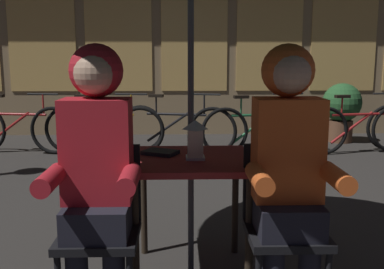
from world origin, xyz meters
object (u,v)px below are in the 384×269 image
(cafe_table, at_px, (191,174))
(bicycle_fifth, at_px, (360,129))
(person_right_hooded, at_px, (288,155))
(bicycle_second, at_px, (104,129))
(chair_right, at_px, (283,219))
(person_left_hooded, at_px, (97,156))
(bicycle_fourth, at_px, (260,129))
(potted_plant, at_px, (342,107))
(lantern, at_px, (195,139))
(book, at_px, (160,152))
(bicycle_third, at_px, (176,129))
(chair_left, at_px, (101,220))
(bicycle_nearest, at_px, (18,128))

(cafe_table, height_order, bicycle_fifth, bicycle_fifth)
(person_right_hooded, xyz_separation_m, bicycle_second, (-1.58, 3.99, -0.50))
(chair_right, xyz_separation_m, person_left_hooded, (-0.96, -0.06, 0.36))
(bicycle_fourth, relative_size, potted_plant, 1.80)
(chair_right, distance_m, bicycle_second, 4.24)
(lantern, distance_m, bicycle_second, 3.81)
(book, bearing_deg, bicycle_fifth, 78.65)
(person_right_hooded, xyz_separation_m, bicycle_third, (-0.59, 3.99, -0.50))
(chair_right, relative_size, bicycle_fifth, 0.52)
(chair_right, relative_size, bicycle_fourth, 0.52)
(bicycle_second, xyz_separation_m, book, (0.91, -3.47, 0.41))
(cafe_table, relative_size, book, 3.70)
(person_left_hooded, height_order, bicycle_second, person_left_hooded)
(chair_left, distance_m, bicycle_nearest, 4.40)
(bicycle_third, xyz_separation_m, potted_plant, (2.57, 0.77, 0.20))
(cafe_table, xyz_separation_m, bicycle_fifth, (2.42, 3.48, -0.29))
(bicycle_nearest, distance_m, book, 4.14)
(bicycle_third, bearing_deg, bicycle_nearest, 178.09)
(lantern, xyz_separation_m, bicycle_third, (-0.13, 3.60, -0.51))
(bicycle_third, bearing_deg, potted_plant, 16.71)
(lantern, relative_size, person_left_hooded, 0.17)
(bicycle_fourth, xyz_separation_m, bicycle_fifth, (1.38, 0.01, 0.00))
(chair_left, bearing_deg, potted_plant, 57.92)
(cafe_table, bearing_deg, bicycle_nearest, 122.24)
(chair_left, bearing_deg, bicycle_nearest, 114.35)
(chair_right, height_order, book, chair_right)
(person_right_hooded, xyz_separation_m, potted_plant, (1.99, 4.76, -0.30))
(bicycle_third, bearing_deg, bicycle_fourth, -4.58)
(person_right_hooded, distance_m, book, 0.85)
(book, bearing_deg, potted_plant, 84.20)
(bicycle_second, relative_size, bicycle_fourth, 1.01)
(bicycle_fifth, distance_m, potted_plant, 0.88)
(cafe_table, bearing_deg, bicycle_second, 107.16)
(bicycle_second, relative_size, bicycle_third, 1.02)
(cafe_table, relative_size, potted_plant, 0.80)
(cafe_table, xyz_separation_m, bicycle_second, (-1.10, 3.56, -0.29))
(bicycle_third, bearing_deg, lantern, -87.93)
(potted_plant, bearing_deg, bicycle_nearest, -171.64)
(bicycle_second, relative_size, book, 8.38)
(book, bearing_deg, cafe_table, -0.94)
(lantern, distance_m, person_left_hooded, 0.64)
(chair_right, relative_size, person_right_hooded, 0.62)
(person_left_hooded, bearing_deg, bicycle_nearest, 114.05)
(bicycle_fourth, bearing_deg, lantern, -106.20)
(lantern, height_order, book, lantern)
(person_right_hooded, height_order, potted_plant, person_right_hooded)
(chair_left, relative_size, person_left_hooded, 0.62)
(bicycle_fourth, height_order, potted_plant, potted_plant)
(person_right_hooded, height_order, bicycle_fourth, person_right_hooded)
(bicycle_third, height_order, bicycle_fourth, same)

